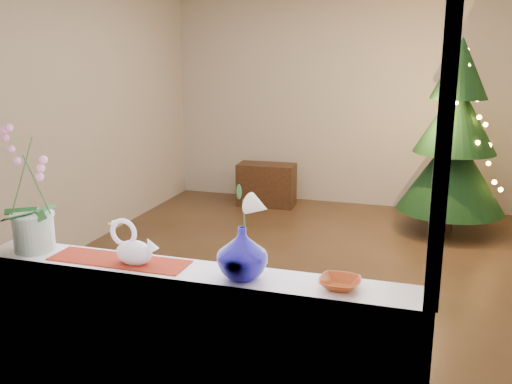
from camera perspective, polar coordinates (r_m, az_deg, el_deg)
ground at (r=5.15m, az=4.52°, el=-7.93°), size 5.00×5.00×0.00m
wall_back at (r=7.27m, az=9.24°, el=9.30°), size 4.50×0.10×2.70m
wall_front at (r=2.47m, az=-8.04°, el=0.53°), size 4.50×0.10×2.70m
wall_left at (r=5.74m, az=-17.85°, el=7.62°), size 0.10×5.00×2.70m
window_apron at (r=2.85m, az=-7.03°, el=-17.34°), size 2.20×0.08×0.88m
windowsill at (r=2.72m, az=-6.54°, el=-8.11°), size 2.20×0.26×0.04m
window_frame at (r=2.44m, az=-8.02°, el=8.70°), size 2.22×0.06×1.60m
runner at (r=2.88m, az=-13.53°, el=-6.66°), size 0.70×0.20×0.01m
orchid_pot at (r=3.07m, az=-21.71°, el=0.24°), size 0.29×0.29×0.64m
swan at (r=2.79m, az=-12.13°, el=-5.04°), size 0.26×0.13×0.21m
blue_vase at (r=2.56m, az=-1.40°, el=-5.70°), size 0.31×0.31×0.27m
lily at (r=2.49m, az=-1.43°, el=-0.48°), size 0.15×0.09×0.21m
paperweight at (r=2.58m, az=-0.64°, el=-7.84°), size 0.08×0.08×0.08m
amber_dish at (r=2.52m, az=8.38°, el=-9.09°), size 0.16×0.16×0.04m
xmas_tree at (r=6.39m, az=19.28°, el=5.19°), size 1.37×1.37×2.06m
side_table at (r=7.22m, az=1.06°, el=0.74°), size 0.73×0.39×0.53m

